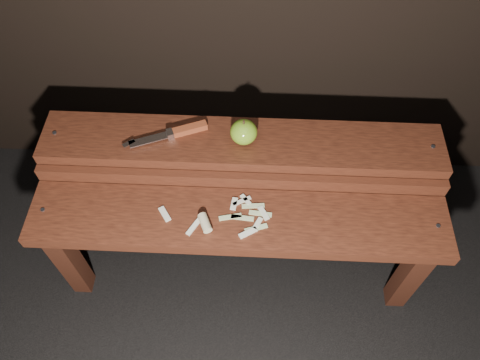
{
  "coord_description": "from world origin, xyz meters",
  "views": [
    {
      "loc": [
        0.04,
        -0.71,
        1.57
      ],
      "look_at": [
        0.0,
        0.06,
        0.45
      ],
      "focal_mm": 35.0,
      "sensor_mm": 36.0,
      "label": 1
    }
  ],
  "objects_px": {
    "bench_front_tier": "(238,233)",
    "knife": "(179,132)",
    "bench_rear_tier": "(242,159)",
    "apple": "(244,132)"
  },
  "relations": [
    {
      "from": "knife",
      "to": "bench_rear_tier",
      "type": "bearing_deg",
      "value": -5.72
    },
    {
      "from": "bench_front_tier",
      "to": "knife",
      "type": "height_order",
      "value": "knife"
    },
    {
      "from": "apple",
      "to": "bench_front_tier",
      "type": "bearing_deg",
      "value": -91.39
    },
    {
      "from": "bench_front_tier",
      "to": "knife",
      "type": "bearing_deg",
      "value": 127.18
    },
    {
      "from": "bench_front_tier",
      "to": "bench_rear_tier",
      "type": "relative_size",
      "value": 1.0
    },
    {
      "from": "bench_front_tier",
      "to": "knife",
      "type": "relative_size",
      "value": 4.92
    },
    {
      "from": "bench_rear_tier",
      "to": "bench_front_tier",
      "type": "bearing_deg",
      "value": -90.0
    },
    {
      "from": "bench_rear_tier",
      "to": "apple",
      "type": "distance_m",
      "value": 0.12
    },
    {
      "from": "apple",
      "to": "knife",
      "type": "xyz_separation_m",
      "value": [
        -0.19,
        0.01,
        -0.03
      ]
    },
    {
      "from": "bench_front_tier",
      "to": "apple",
      "type": "bearing_deg",
      "value": 88.61
    }
  ]
}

